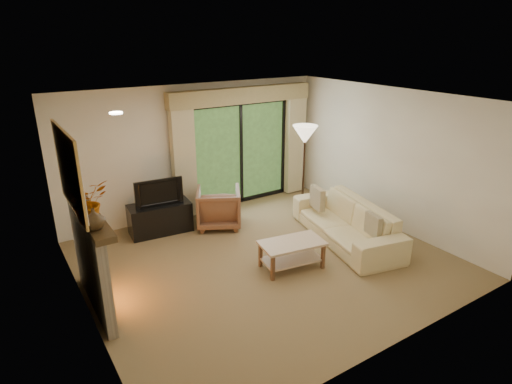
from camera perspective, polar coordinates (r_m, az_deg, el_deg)
floor at (r=7.08m, az=1.33°, el=-9.09°), size 5.50×5.50×0.00m
ceiling at (r=6.23m, az=1.53°, el=12.21°), size 5.50×5.50×0.00m
wall_back at (r=8.63m, az=-7.97°, el=5.55°), size 5.00×0.00×5.00m
wall_front at (r=4.86m, az=18.35°, el=-7.52°), size 5.00×0.00×5.00m
wall_left at (r=5.59m, az=-22.68°, el=-4.33°), size 0.00×5.00×5.00m
wall_right at (r=8.33m, az=17.32°, el=4.27°), size 0.00×5.00×5.00m
fireplace at (r=6.05m, az=-21.14°, el=-8.71°), size 0.24×1.70×1.37m
mirror at (r=5.56m, az=-23.64°, el=2.60°), size 0.07×1.45×1.02m
sliding_door at (r=9.09m, az=-2.05°, el=5.19°), size 2.26×0.10×2.16m
curtain_left at (r=8.38m, az=-9.64°, el=4.29°), size 0.45×0.18×2.35m
curtain_right at (r=9.72m, az=5.18°, el=6.73°), size 0.45×0.18×2.35m
cornice at (r=8.77m, az=-1.84°, el=12.77°), size 3.20×0.24×0.32m
media_console at (r=8.11m, az=-12.67°, el=-3.41°), size 1.16×0.61×0.56m
tv at (r=7.92m, az=-12.97°, el=0.10°), size 0.88×0.20×0.50m
armchair at (r=8.17m, az=-5.01°, el=-2.04°), size 1.10×1.11×0.75m
sofa at (r=7.76m, az=11.87°, el=-3.91°), size 1.43×2.54×0.70m
pillow_near at (r=7.18m, az=15.37°, el=-4.25°), size 0.17×0.37×0.36m
pillow_far at (r=8.07m, az=8.19°, el=-0.82°), size 0.19×0.43×0.41m
coffee_table at (r=6.81m, az=4.78°, el=-8.33°), size 1.07×0.70×0.45m
floor_lamp at (r=8.55m, az=6.35°, el=2.79°), size 0.62×0.62×1.83m
vase at (r=5.24m, az=-20.78°, el=-3.36°), size 0.31×0.31×0.25m
branches at (r=5.42m, az=-21.54°, el=-1.22°), size 0.57×0.53×0.51m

